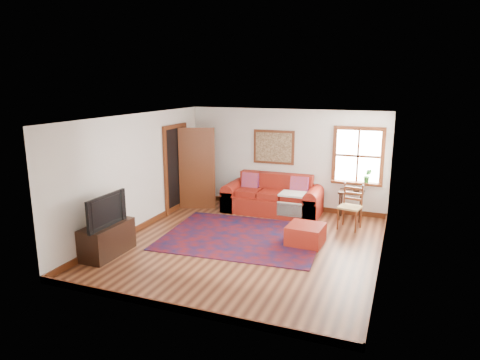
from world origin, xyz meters
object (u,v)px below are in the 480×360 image
at_px(ladder_back_chair, 351,205).
at_px(side_table, 351,196).
at_px(media_cabinet, 107,239).
at_px(red_leather_sofa, 273,200).
at_px(red_ottoman, 306,235).

bearing_deg(ladder_back_chair, side_table, 96.90).
height_order(side_table, media_cabinet, side_table).
bearing_deg(media_cabinet, red_leather_sofa, 60.71).
bearing_deg(side_table, ladder_back_chair, -83.10).
relative_size(red_ottoman, ladder_back_chair, 0.70).
bearing_deg(red_leather_sofa, side_table, 2.95).
distance_m(red_ottoman, ladder_back_chair, 1.51).
distance_m(side_table, media_cabinet, 5.46).
height_order(red_leather_sofa, side_table, red_leather_sofa).
height_order(ladder_back_chair, media_cabinet, ladder_back_chair).
xyz_separation_m(red_ottoman, media_cabinet, (-3.30, -1.86, 0.10)).
distance_m(side_table, ladder_back_chair, 0.63).
xyz_separation_m(red_leather_sofa, side_table, (1.86, 0.10, 0.25)).
height_order(red_ottoman, ladder_back_chair, ladder_back_chair).
height_order(side_table, ladder_back_chair, ladder_back_chair).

